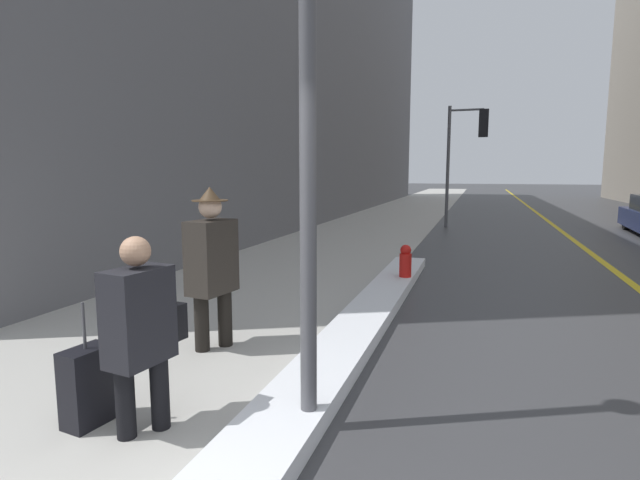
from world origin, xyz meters
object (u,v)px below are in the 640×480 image
at_px(pedestrian_in_glasses, 212,262).
at_px(fire_hydrant, 405,266).
at_px(lamp_post, 308,85).
at_px(rolling_suitcase, 88,387).
at_px(traffic_light_near, 469,140).
at_px(pedestrian_with_shoulder_bag, 141,327).

distance_m(pedestrian_in_glasses, fire_hydrant, 3.96).
bearing_deg(lamp_post, pedestrian_in_glasses, 139.84).
bearing_deg(fire_hydrant, lamp_post, -90.01).
xyz_separation_m(pedestrian_in_glasses, rolling_suitcase, (-0.07, -1.73, -0.65)).
height_order(lamp_post, fire_hydrant, lamp_post).
distance_m(pedestrian_in_glasses, rolling_suitcase, 1.85).
height_order(traffic_light_near, pedestrian_in_glasses, traffic_light_near).
xyz_separation_m(rolling_suitcase, fire_hydrant, (1.59, 5.33, 0.04)).
xyz_separation_m(pedestrian_in_glasses, fire_hydrant, (1.53, 3.60, -0.61)).
distance_m(traffic_light_near, fire_hydrant, 9.83).
height_order(pedestrian_in_glasses, rolling_suitcase, pedestrian_in_glasses).
relative_size(traffic_light_near, fire_hydrant, 5.82).
height_order(lamp_post, pedestrian_with_shoulder_bag, lamp_post).
xyz_separation_m(pedestrian_with_shoulder_bag, rolling_suitcase, (-0.47, -0.03, -0.50)).
bearing_deg(traffic_light_near, fire_hydrant, -91.58).
height_order(lamp_post, traffic_light_near, traffic_light_near).
height_order(lamp_post, pedestrian_in_glasses, lamp_post).
distance_m(traffic_light_near, pedestrian_in_glasses, 13.40).
height_order(rolling_suitcase, fire_hydrant, rolling_suitcase).
bearing_deg(pedestrian_in_glasses, fire_hydrant, 165.60).
relative_size(pedestrian_with_shoulder_bag, pedestrian_in_glasses, 0.83).
xyz_separation_m(traffic_light_near, pedestrian_in_glasses, (-2.22, -13.06, -2.00)).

